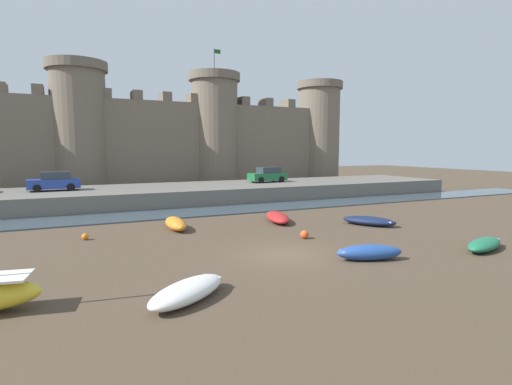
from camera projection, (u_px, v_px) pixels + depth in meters
The scene contains 14 objects.
ground_plane at pixel (285, 255), 19.13m from camera, with size 160.00×160.00×0.00m, color #4C3D2D.
water_channel at pixel (199, 212), 31.76m from camera, with size 80.00×4.50×0.10m, color #3D4C56.
quay_road at pixel (176, 194), 38.22m from camera, with size 59.84×10.00×1.48m, color #666059.
castle at pixel (152, 136), 47.94m from camera, with size 54.35×6.51×17.58m.
rowboat_midflat_right at pixel (484, 244), 19.96m from camera, with size 3.54×2.15×0.57m.
rowboat_foreground_centre at pixel (188, 291), 13.31m from camera, with size 3.64×3.17×0.63m.
rowboat_midflat_left at pixel (176, 223), 25.09m from camera, with size 1.21×3.45×0.74m.
rowboat_foreground_right at pixel (369, 221), 26.43m from camera, with size 3.06×3.70×0.60m.
rowboat_near_channel_left at pixel (278, 217), 27.66m from camera, with size 2.43×4.14×0.65m.
rowboat_foreground_left at pixel (369, 252), 18.13m from camera, with size 3.18×1.86×0.71m.
mooring_buoy_mid_mud at pixel (85, 237), 22.18m from camera, with size 0.38×0.38×0.38m, color orange.
mooring_buoy_near_shore at pixel (305, 234), 22.49m from camera, with size 0.49×0.49×0.49m, color #E04C1E.
car_quay_centre_east at pixel (54, 182), 34.17m from camera, with size 4.21×2.11×1.62m.
car_quay_centre_west at pixel (268, 175), 42.99m from camera, with size 4.21×2.11×1.62m.
Camera 1 is at (-9.16, -16.36, 5.04)m, focal length 28.00 mm.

